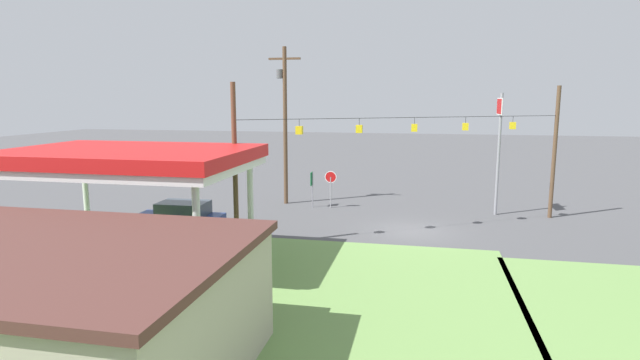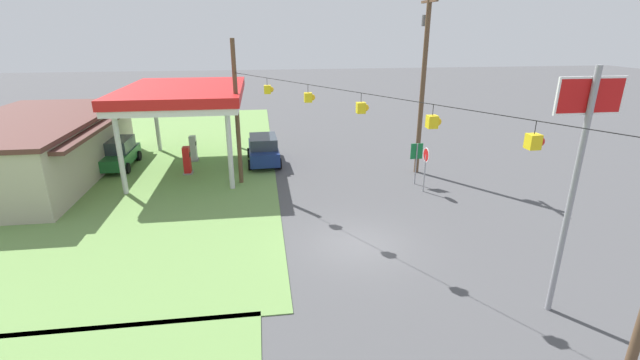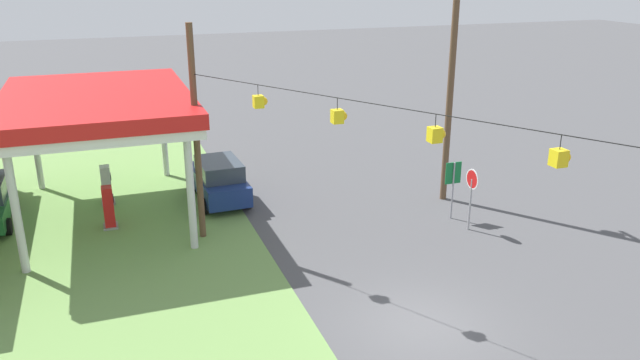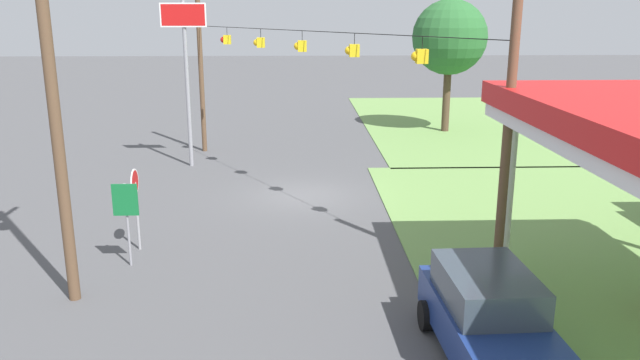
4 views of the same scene
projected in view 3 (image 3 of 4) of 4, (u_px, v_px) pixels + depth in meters
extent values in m
plane|color=#4C4C4F|center=(423.00, 324.00, 18.16)|extent=(160.00, 160.00, 0.00)
cube|color=silver|center=(97.00, 111.00, 24.52)|extent=(9.97, 6.89, 0.35)
cube|color=red|center=(96.00, 100.00, 24.37)|extent=(10.17, 7.09, 0.55)
cylinder|color=silver|center=(191.00, 194.00, 22.28)|extent=(0.28, 0.28, 4.26)
cylinder|color=silver|center=(163.00, 134.00, 30.08)|extent=(0.28, 0.28, 4.26)
cylinder|color=silver|center=(17.00, 215.00, 20.48)|extent=(0.28, 0.28, 4.26)
cylinder|color=silver|center=(36.00, 145.00, 28.27)|extent=(0.28, 0.28, 4.26)
cube|color=gray|center=(111.00, 226.00, 24.73)|extent=(0.71, 0.56, 0.12)
cube|color=red|center=(108.00, 206.00, 24.44)|extent=(0.55, 0.40, 1.60)
cube|color=black|center=(113.00, 198.00, 24.41)|extent=(0.39, 0.03, 0.24)
cube|color=gray|center=(109.00, 203.00, 27.19)|extent=(0.71, 0.56, 0.12)
cube|color=silver|center=(106.00, 184.00, 26.91)|extent=(0.55, 0.40, 1.60)
cube|color=black|center=(111.00, 176.00, 26.87)|extent=(0.39, 0.03, 0.24)
cube|color=navy|center=(219.00, 183.00, 27.47)|extent=(4.66, 2.01, 0.84)
cube|color=#333D47|center=(219.00, 168.00, 26.97)|extent=(2.58, 1.79, 0.71)
cylinder|color=black|center=(192.00, 185.00, 28.53)|extent=(0.69, 0.24, 0.68)
cylinder|color=black|center=(232.00, 180.00, 29.18)|extent=(0.69, 0.24, 0.68)
cylinder|color=black|center=(205.00, 206.00, 26.03)|extent=(0.69, 0.24, 0.68)
cylinder|color=black|center=(248.00, 200.00, 26.68)|extent=(0.69, 0.24, 0.68)
cylinder|color=black|center=(8.00, 227.00, 24.00)|extent=(0.68, 0.22, 0.68)
cylinder|color=black|center=(15.00, 202.00, 26.47)|extent=(0.68, 0.22, 0.68)
cylinder|color=#99999E|center=(470.00, 205.00, 24.26)|extent=(0.08, 0.08, 2.10)
cylinder|color=white|center=(472.00, 179.00, 23.92)|extent=(0.80, 0.03, 0.80)
cylinder|color=red|center=(472.00, 179.00, 23.92)|extent=(0.70, 0.03, 0.70)
cylinder|color=gray|center=(453.00, 191.00, 25.30)|extent=(0.07, 0.07, 2.40)
cube|color=#146B33|center=(453.00, 173.00, 25.09)|extent=(0.04, 0.70, 0.90)
cylinder|color=brown|center=(451.00, 79.00, 26.06)|extent=(0.28, 0.28, 10.71)
cylinder|color=brown|center=(196.00, 136.00, 22.61)|extent=(0.24, 0.24, 8.03)
cylinder|color=black|center=(436.00, 114.00, 16.09)|extent=(16.59, 10.02, 0.02)
cylinder|color=black|center=(561.00, 142.00, 14.22)|extent=(0.02, 0.02, 0.35)
cube|color=yellow|center=(559.00, 158.00, 14.34)|extent=(0.32, 0.32, 0.40)
sphere|color=yellow|center=(565.00, 157.00, 14.39)|extent=(0.28, 0.28, 0.28)
cylinder|color=black|center=(436.00, 121.00, 16.14)|extent=(0.02, 0.02, 0.35)
cube|color=yellow|center=(435.00, 135.00, 16.27)|extent=(0.32, 0.32, 0.40)
sphere|color=yellow|center=(441.00, 134.00, 16.32)|extent=(0.28, 0.28, 0.28)
cylinder|color=black|center=(337.00, 104.00, 18.07)|extent=(0.02, 0.02, 0.35)
cube|color=yellow|center=(337.00, 116.00, 18.20)|extent=(0.32, 0.32, 0.40)
sphere|color=yellow|center=(343.00, 116.00, 18.25)|extent=(0.28, 0.28, 0.28)
cylinder|color=black|center=(258.00, 90.00, 20.00)|extent=(0.02, 0.02, 0.35)
cube|color=yellow|center=(258.00, 102.00, 20.12)|extent=(0.32, 0.32, 0.40)
sphere|color=yellow|center=(263.00, 101.00, 20.18)|extent=(0.28, 0.28, 0.28)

